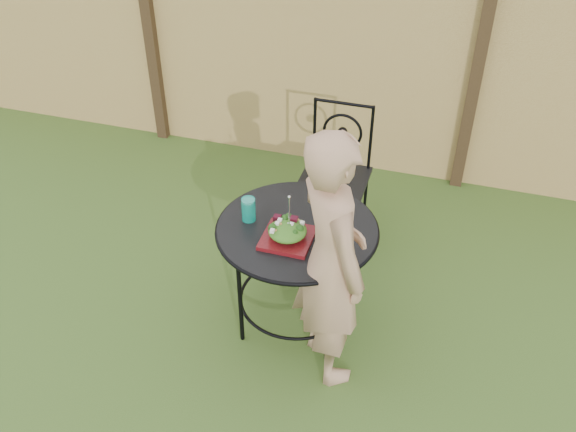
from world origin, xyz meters
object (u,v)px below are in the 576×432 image
at_px(patio_table, 297,246).
at_px(salad_plate, 287,238).
at_px(patio_chair, 336,170).
at_px(diner, 331,261).

height_order(patio_table, salad_plate, salad_plate).
height_order(patio_chair, salad_plate, patio_chair).
height_order(patio_chair, diner, diner).
relative_size(patio_table, salad_plate, 3.42).
bearing_deg(diner, patio_table, 7.12).
distance_m(patio_chair, salad_plate, 1.11).
xyz_separation_m(patio_chair, diner, (0.26, -1.23, 0.26)).
xyz_separation_m(diner, salad_plate, (-0.28, 0.15, -0.03)).
height_order(patio_table, diner, diner).
distance_m(patio_chair, diner, 1.28).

